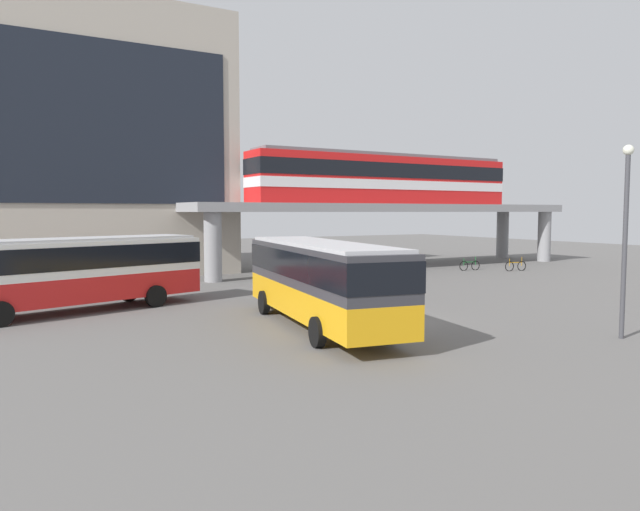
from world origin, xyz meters
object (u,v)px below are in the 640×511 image
at_px(station_building, 40,144).
at_px(bus_secondary, 76,266).
at_px(bicycle_green, 470,266).
at_px(train, 385,179).
at_px(pedestrian_walking_across, 349,274).
at_px(bus_main, 320,275).
at_px(bicycle_brown, 384,271).
at_px(bicycle_orange, 516,266).

xyz_separation_m(station_building, bus_secondary, (-0.23, -18.28, -7.01)).
bearing_deg(station_building, bicycle_green, -25.64).
distance_m(train, pedestrian_walking_across, 14.34).
bearing_deg(pedestrian_walking_across, bus_main, -127.97).
bearing_deg(bus_main, train, 48.34).
xyz_separation_m(train, bicycle_brown, (-3.95, -5.42, -6.54)).
bearing_deg(bicycle_brown, bus_secondary, -166.74).
distance_m(station_building, bus_main, 28.32).
bearing_deg(pedestrian_walking_across, bicycle_orange, 7.71).
bearing_deg(bicycle_brown, bicycle_green, 2.58).
xyz_separation_m(train, bicycle_orange, (6.76, -7.03, -6.54)).
distance_m(bicycle_brown, bicycle_orange, 10.82).
height_order(bus_secondary, bicycle_green, bus_secondary).
bearing_deg(bicycle_orange, station_building, 153.30).
xyz_separation_m(station_building, bicycle_orange, (30.27, -15.22, -8.64)).
height_order(train, pedestrian_walking_across, train).
xyz_separation_m(bicycle_orange, pedestrian_walking_across, (-15.92, -2.16, 0.42)).
relative_size(bicycle_green, pedestrian_walking_across, 1.07).
relative_size(bus_secondary, bicycle_orange, 6.41).
height_order(bicycle_orange, pedestrian_walking_across, pedestrian_walking_across).
bearing_deg(bicycle_green, bus_secondary, -169.77).
height_order(bicycle_green, bicycle_brown, same).
height_order(train, bicycle_green, train).
relative_size(train, bicycle_green, 12.55).
bearing_deg(bus_secondary, bus_main, -47.58).
bearing_deg(bicycle_orange, bus_main, -153.96).
bearing_deg(bus_secondary, bicycle_orange, 5.72).
bearing_deg(bus_main, bicycle_brown, 46.22).
relative_size(bus_secondary, pedestrian_walking_across, 6.77).
bearing_deg(bus_main, pedestrian_walking_across, 52.03).
relative_size(bus_main, pedestrian_walking_across, 6.77).
bearing_deg(bicycle_orange, pedestrian_walking_across, -172.29).
bearing_deg(train, bicycle_green, -50.97).
relative_size(station_building, train, 1.08).
height_order(bus_main, bus_secondary, same).
distance_m(train, bicycle_green, 9.23).
bearing_deg(bicycle_brown, station_building, 145.16).
relative_size(bicycle_green, bicycle_orange, 1.01).
height_order(bicycle_green, pedestrian_walking_across, pedestrian_walking_across).
distance_m(bus_main, pedestrian_walking_across, 11.59).
height_order(station_building, bicycle_orange, station_building).
height_order(train, bus_main, train).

